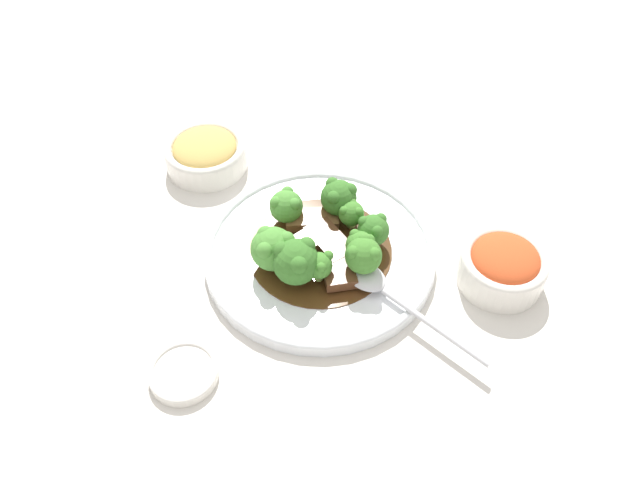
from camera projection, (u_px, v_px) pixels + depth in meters
name	position (u px, v px, depth m)	size (l,w,h in m)	color
ground_plane	(320.00, 258.00, 0.79)	(4.00, 4.00, 0.00)	silver
main_plate	(320.00, 253.00, 0.78)	(0.29, 0.29, 0.02)	white
beef_strip_0	(298.00, 246.00, 0.77)	(0.06, 0.08, 0.01)	brown
beef_strip_1	(316.00, 219.00, 0.80)	(0.04, 0.07, 0.01)	brown
beef_strip_2	(339.00, 273.00, 0.74)	(0.05, 0.04, 0.01)	#56331E
beef_strip_3	(330.00, 242.00, 0.77)	(0.08, 0.06, 0.01)	#56331E
broccoli_floret_0	(296.00, 261.00, 0.72)	(0.06, 0.06, 0.06)	#8EB756
broccoli_floret_1	(286.00, 206.00, 0.79)	(0.04, 0.04, 0.05)	#7FA84C
broccoli_floret_2	(339.00, 197.00, 0.79)	(0.05, 0.05, 0.05)	#7FA84C
broccoli_floret_3	(373.00, 230.00, 0.76)	(0.04, 0.04, 0.04)	#8EB756
broccoli_floret_4	(351.00, 213.00, 0.78)	(0.03, 0.03, 0.04)	#7FA84C
broccoli_floret_5	(360.00, 245.00, 0.75)	(0.04, 0.04, 0.04)	#8EB756
broccoli_floret_6	(319.00, 265.00, 0.73)	(0.03, 0.03, 0.04)	#7FA84C
broccoli_floret_7	(363.00, 255.00, 0.73)	(0.04, 0.04, 0.05)	#8EB756
broccoli_floret_8	(273.00, 248.00, 0.74)	(0.05, 0.05, 0.05)	#7FA84C
serving_spoon	(377.00, 285.00, 0.73)	(0.18, 0.13, 0.01)	silver
side_bowl_kimchi	(503.00, 266.00, 0.75)	(0.10, 0.10, 0.06)	white
side_bowl_appetizer	(206.00, 153.00, 0.89)	(0.12, 0.12, 0.05)	white
sauce_dish	(184.00, 373.00, 0.67)	(0.08, 0.08, 0.01)	white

